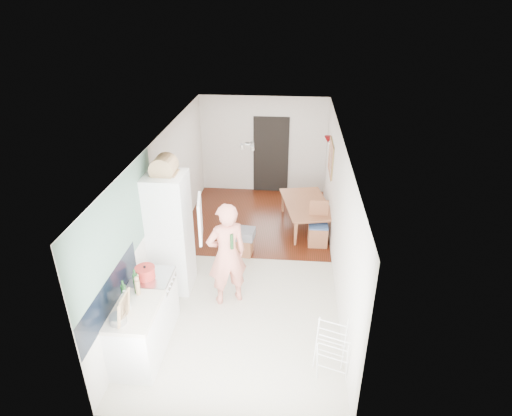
% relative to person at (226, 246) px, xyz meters
% --- Properties ---
extents(room_shell, '(3.20, 7.00, 2.50)m').
position_rel_person_xyz_m(room_shell, '(0.25, 1.11, 0.16)').
color(room_shell, white).
rests_on(room_shell, ground).
extents(floor, '(3.20, 7.00, 0.01)m').
position_rel_person_xyz_m(floor, '(0.25, 1.11, -1.09)').
color(floor, '#BDB69F').
rests_on(floor, ground).
extents(wood_floor_overlay, '(3.20, 3.30, 0.01)m').
position_rel_person_xyz_m(wood_floor_overlay, '(0.25, 2.96, -1.08)').
color(wood_floor_overlay, '#531911').
rests_on(wood_floor_overlay, room_shell).
extents(sage_wall_panel, '(0.02, 3.00, 1.30)m').
position_rel_person_xyz_m(sage_wall_panel, '(-1.34, -0.89, 0.76)').
color(sage_wall_panel, slate).
rests_on(sage_wall_panel, room_shell).
extents(tile_splashback, '(0.02, 1.90, 0.50)m').
position_rel_person_xyz_m(tile_splashback, '(-1.33, -1.44, 0.06)').
color(tile_splashback, black).
rests_on(tile_splashback, room_shell).
extents(doorway_recess, '(0.90, 0.04, 2.00)m').
position_rel_person_xyz_m(doorway_recess, '(0.45, 4.59, -0.09)').
color(doorway_recess, black).
rests_on(doorway_recess, room_shell).
extents(base_cabinet, '(0.60, 0.90, 0.86)m').
position_rel_person_xyz_m(base_cabinet, '(-1.05, -1.44, -0.66)').
color(base_cabinet, white).
rests_on(base_cabinet, room_shell).
extents(worktop, '(0.62, 0.92, 0.06)m').
position_rel_person_xyz_m(worktop, '(-1.05, -1.44, -0.20)').
color(worktop, '#F3E8CD').
rests_on(worktop, room_shell).
extents(range_cooker, '(0.60, 0.60, 0.88)m').
position_rel_person_xyz_m(range_cooker, '(-1.05, -0.69, -0.65)').
color(range_cooker, white).
rests_on(range_cooker, room_shell).
extents(cooker_top, '(0.60, 0.60, 0.04)m').
position_rel_person_xyz_m(cooker_top, '(-1.05, -0.69, -0.19)').
color(cooker_top, '#B4B3B6').
rests_on(cooker_top, room_shell).
extents(fridge_housing, '(0.66, 0.66, 2.15)m').
position_rel_person_xyz_m(fridge_housing, '(-1.02, 0.33, -0.01)').
color(fridge_housing, white).
rests_on(fridge_housing, room_shell).
extents(fridge_door, '(0.14, 0.56, 0.70)m').
position_rel_person_xyz_m(fridge_door, '(-0.41, 0.03, 0.46)').
color(fridge_door, white).
rests_on(fridge_door, room_shell).
extents(fridge_interior, '(0.02, 0.52, 0.66)m').
position_rel_person_xyz_m(fridge_interior, '(-0.71, 0.33, 0.46)').
color(fridge_interior, white).
rests_on(fridge_interior, room_shell).
extents(pinboard, '(0.03, 0.90, 0.70)m').
position_rel_person_xyz_m(pinboard, '(1.83, 3.01, 0.46)').
color(pinboard, tan).
rests_on(pinboard, room_shell).
extents(pinboard_frame, '(0.00, 0.94, 0.74)m').
position_rel_person_xyz_m(pinboard_frame, '(1.82, 3.01, 0.46)').
color(pinboard_frame, brown).
rests_on(pinboard_frame, room_shell).
extents(wall_sconce, '(0.18, 0.18, 0.16)m').
position_rel_person_xyz_m(wall_sconce, '(1.79, 3.66, 0.66)').
color(wall_sconce, maroon).
rests_on(wall_sconce, room_shell).
extents(person, '(0.94, 0.82, 2.17)m').
position_rel_person_xyz_m(person, '(0.00, 0.00, 0.00)').
color(person, '#EB8973').
rests_on(person, floor).
extents(dining_table, '(1.07, 1.56, 0.50)m').
position_rel_person_xyz_m(dining_table, '(1.38, 2.71, -0.84)').
color(dining_table, brown).
rests_on(dining_table, floor).
extents(dining_chair, '(0.40, 0.40, 0.93)m').
position_rel_person_xyz_m(dining_chair, '(1.59, 1.97, -0.62)').
color(dining_chair, brown).
rests_on(dining_chair, floor).
extents(stool, '(0.33, 0.33, 0.39)m').
position_rel_person_xyz_m(stool, '(0.12, 1.45, -0.89)').
color(stool, brown).
rests_on(stool, floor).
extents(grey_drape, '(0.42, 0.42, 0.17)m').
position_rel_person_xyz_m(grey_drape, '(0.12, 1.44, -0.61)').
color(grey_drape, slate).
rests_on(grey_drape, stool).
extents(drying_rack, '(0.50, 0.48, 0.80)m').
position_rel_person_xyz_m(drying_rack, '(1.63, -1.46, -0.69)').
color(drying_rack, white).
rests_on(drying_rack, floor).
extents(bread_bin, '(0.45, 0.43, 0.22)m').
position_rel_person_xyz_m(bread_bin, '(-1.02, 0.38, 1.17)').
color(bread_bin, tan).
rests_on(bread_bin, fridge_housing).
extents(red_casserole, '(0.36, 0.36, 0.17)m').
position_rel_person_xyz_m(red_casserole, '(-1.12, -0.72, -0.08)').
color(red_casserole, red).
rests_on(red_casserole, cooker_top).
extents(steel_pan, '(0.26, 0.26, 0.11)m').
position_rel_person_xyz_m(steel_pan, '(-1.15, -1.71, -0.11)').
color(steel_pan, '#B4B3B6').
rests_on(steel_pan, worktop).
extents(held_bottle, '(0.06, 0.06, 0.27)m').
position_rel_person_xyz_m(held_bottle, '(0.10, -0.10, 0.15)').
color(held_bottle, '#1B421D').
rests_on(held_bottle, person).
extents(bottle_a, '(0.08, 0.08, 0.30)m').
position_rel_person_xyz_m(bottle_a, '(-1.20, -1.34, -0.01)').
color(bottle_a, '#1B421D').
rests_on(bottle_a, worktop).
extents(bottle_b, '(0.09, 0.09, 0.31)m').
position_rel_person_xyz_m(bottle_b, '(-1.12, -1.09, -0.01)').
color(bottle_b, '#1B421D').
rests_on(bottle_b, worktop).
extents(bottle_c, '(0.10, 0.10, 0.24)m').
position_rel_person_xyz_m(bottle_c, '(-1.14, -1.44, -0.05)').
color(bottle_c, beige).
rests_on(bottle_c, worktop).
extents(pepper_mill_front, '(0.08, 0.08, 0.23)m').
position_rel_person_xyz_m(pepper_mill_front, '(-1.09, -1.12, -0.05)').
color(pepper_mill_front, tan).
rests_on(pepper_mill_front, worktop).
extents(pepper_mill_back, '(0.06, 0.06, 0.21)m').
position_rel_person_xyz_m(pepper_mill_back, '(-1.13, -1.01, -0.06)').
color(pepper_mill_back, tan).
rests_on(pepper_mill_back, worktop).
extents(chopping_boards, '(0.12, 0.30, 0.40)m').
position_rel_person_xyz_m(chopping_boards, '(-1.07, -1.67, 0.03)').
color(chopping_boards, tan).
rests_on(chopping_boards, worktop).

